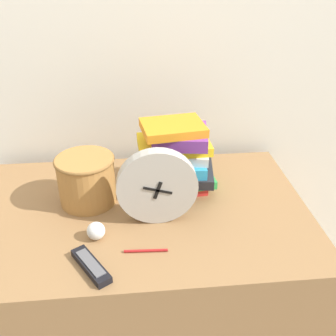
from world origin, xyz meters
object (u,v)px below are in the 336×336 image
(desk_clock, at_px, (157,187))
(pen, at_px, (146,251))
(tv_remote, at_px, (91,266))
(book_stack, at_px, (178,157))
(crumpled_paper_ball, at_px, (96,231))
(basket, at_px, (86,179))

(desk_clock, relative_size, pen, 1.98)
(tv_remote, distance_m, pen, 0.16)
(desk_clock, relative_size, book_stack, 0.93)
(tv_remote, bearing_deg, crumpled_paper_ball, 86.67)
(crumpled_paper_ball, bearing_deg, book_stack, 42.41)
(basket, relative_size, pen, 1.57)
(crumpled_paper_ball, bearing_deg, desk_clock, 20.45)
(book_stack, xyz_separation_m, tv_remote, (-0.27, -0.37, -0.11))
(desk_clock, bearing_deg, pen, -107.30)
(book_stack, bearing_deg, crumpled_paper_ball, -137.59)
(desk_clock, bearing_deg, book_stack, 64.77)
(basket, height_order, tv_remote, basket)
(tv_remote, distance_m, crumpled_paper_ball, 0.13)
(book_stack, bearing_deg, tv_remote, -126.65)
(basket, xyz_separation_m, crumpled_paper_ball, (0.04, -0.20, -0.06))
(desk_clock, relative_size, crumpled_paper_ball, 4.57)
(book_stack, xyz_separation_m, basket, (-0.30, -0.05, -0.04))
(desk_clock, height_order, crumpled_paper_ball, desk_clock)
(desk_clock, height_order, basket, desk_clock)
(book_stack, distance_m, crumpled_paper_ball, 0.37)
(tv_remote, bearing_deg, basket, 95.23)
(book_stack, height_order, basket, book_stack)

